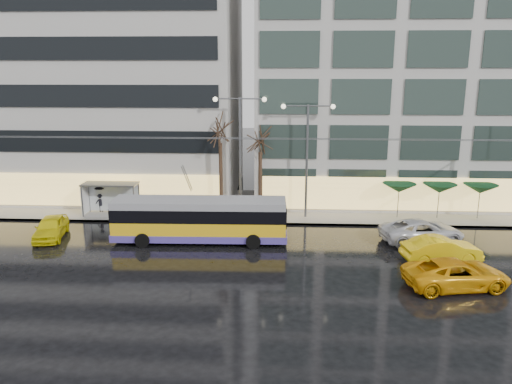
# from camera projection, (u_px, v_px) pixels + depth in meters

# --- Properties ---
(ground) EXTENTS (140.00, 140.00, 0.00)m
(ground) POSITION_uv_depth(u_px,v_px,m) (190.00, 272.00, 28.21)
(ground) COLOR black
(ground) RESTS_ON ground
(sidewalk) EXTENTS (80.00, 10.00, 0.15)m
(sidewalk) POSITION_uv_depth(u_px,v_px,m) (244.00, 205.00, 41.66)
(sidewalk) COLOR gray
(sidewalk) RESTS_ON ground
(kerb) EXTENTS (80.00, 0.10, 0.15)m
(kerb) POSITION_uv_depth(u_px,v_px,m) (239.00, 223.00, 36.86)
(kerb) COLOR slate
(kerb) RESTS_ON ground
(building_left) EXTENTS (34.00, 14.00, 22.00)m
(building_left) POSITION_uv_depth(u_px,v_px,m) (47.00, 69.00, 44.74)
(building_left) COLOR #B5B2AD
(building_left) RESTS_ON sidewalk
(building_right) EXTENTS (32.00, 14.00, 25.00)m
(building_right) POSITION_uv_depth(u_px,v_px,m) (445.00, 51.00, 42.60)
(building_right) COLOR #B5B2AD
(building_right) RESTS_ON sidewalk
(trolleybus) EXTENTS (11.42, 4.52, 5.27)m
(trolleybus) POSITION_uv_depth(u_px,v_px,m) (200.00, 221.00, 32.81)
(trolleybus) COLOR yellow
(trolleybus) RESTS_ON ground
(catenary) EXTENTS (42.24, 5.12, 7.00)m
(catenary) POSITION_uv_depth(u_px,v_px,m) (223.00, 171.00, 34.82)
(catenary) COLOR #595B60
(catenary) RESTS_ON ground
(bus_shelter) EXTENTS (4.20, 1.60, 2.51)m
(bus_shelter) POSITION_uv_depth(u_px,v_px,m) (107.00, 191.00, 38.52)
(bus_shelter) COLOR #595B60
(bus_shelter) RESTS_ON sidewalk
(street_lamp_near) EXTENTS (3.96, 0.36, 9.03)m
(street_lamp_near) POSITION_uv_depth(u_px,v_px,m) (240.00, 140.00, 37.13)
(street_lamp_near) COLOR #595B60
(street_lamp_near) RESTS_ON sidewalk
(street_lamp_far) EXTENTS (3.96, 0.36, 8.53)m
(street_lamp_far) POSITION_uv_depth(u_px,v_px,m) (307.00, 145.00, 36.94)
(street_lamp_far) COLOR #595B60
(street_lamp_far) RESTS_ON sidewalk
(tree_a) EXTENTS (3.20, 3.20, 8.40)m
(tree_a) POSITION_uv_depth(u_px,v_px,m) (220.00, 125.00, 37.13)
(tree_a) COLOR black
(tree_a) RESTS_ON sidewalk
(tree_b) EXTENTS (3.20, 3.20, 7.70)m
(tree_b) POSITION_uv_depth(u_px,v_px,m) (260.00, 134.00, 37.34)
(tree_b) COLOR black
(tree_b) RESTS_ON sidewalk
(parasol_a) EXTENTS (2.50, 2.50, 2.65)m
(parasol_a) POSITION_uv_depth(u_px,v_px,m) (399.00, 188.00, 37.57)
(parasol_a) COLOR #595B60
(parasol_a) RESTS_ON sidewalk
(parasol_b) EXTENTS (2.50, 2.50, 2.65)m
(parasol_b) POSITION_uv_depth(u_px,v_px,m) (440.00, 188.00, 37.42)
(parasol_b) COLOR #595B60
(parasol_b) RESTS_ON sidewalk
(parasol_c) EXTENTS (2.50, 2.50, 2.65)m
(parasol_c) POSITION_uv_depth(u_px,v_px,m) (480.00, 189.00, 37.27)
(parasol_c) COLOR #595B60
(parasol_c) RESTS_ON sidewalk
(taxi_a) EXTENTS (2.56, 4.60, 1.48)m
(taxi_a) POSITION_uv_depth(u_px,v_px,m) (51.00, 227.00, 33.74)
(taxi_a) COLOR yellow
(taxi_a) RESTS_ON ground
(taxi_b) EXTENTS (4.82, 2.36, 1.52)m
(taxi_b) POSITION_uv_depth(u_px,v_px,m) (441.00, 250.00, 29.57)
(taxi_b) COLOR yellow
(taxi_b) RESTS_ON ground
(taxi_c) EXTENTS (5.83, 3.45, 1.52)m
(taxi_c) POSITION_uv_depth(u_px,v_px,m) (456.00, 274.00, 26.09)
(taxi_c) COLOR #F2A60C
(taxi_c) RESTS_ON ground
(sedan_silver) EXTENTS (5.89, 3.63, 1.52)m
(sedan_silver) POSITION_uv_depth(u_px,v_px,m) (422.00, 231.00, 32.95)
(sedan_silver) COLOR silver
(sedan_silver) RESTS_ON ground
(pedestrian_a) EXTENTS (0.98, 0.99, 2.19)m
(pedestrian_a) POSITION_uv_depth(u_px,v_px,m) (137.00, 194.00, 39.17)
(pedestrian_a) COLOR black
(pedestrian_a) RESTS_ON sidewalk
(pedestrian_b) EXTENTS (1.01, 0.94, 1.67)m
(pedestrian_b) POSITION_uv_depth(u_px,v_px,m) (154.00, 205.00, 38.37)
(pedestrian_b) COLOR black
(pedestrian_b) RESTS_ON sidewalk
(pedestrian_c) EXTENTS (1.05, 0.95, 2.11)m
(pedestrian_c) POSITION_uv_depth(u_px,v_px,m) (100.00, 198.00, 39.31)
(pedestrian_c) COLOR black
(pedestrian_c) RESTS_ON sidewalk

